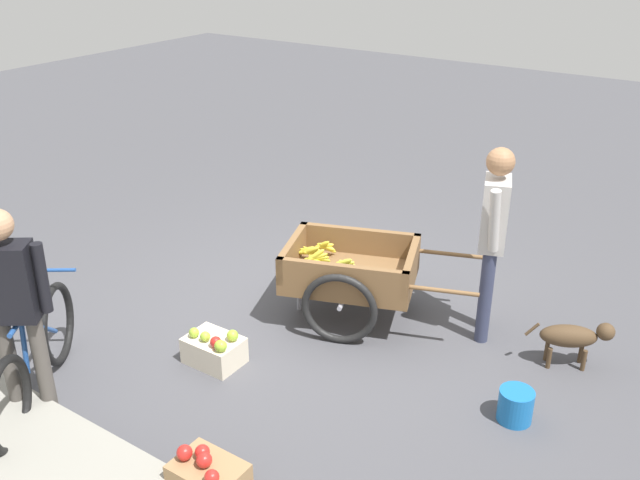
% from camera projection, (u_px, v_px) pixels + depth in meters
% --- Properties ---
extents(ground_plane, '(24.00, 24.00, 0.00)m').
position_uv_depth(ground_plane, '(300.00, 317.00, 6.21)').
color(ground_plane, '#47474C').
extents(fruit_cart, '(1.81, 1.27, 0.74)m').
position_uv_depth(fruit_cart, '(350.00, 273.00, 6.03)').
color(fruit_cart, brown).
rests_on(fruit_cart, ground).
extents(vendor_person, '(0.30, 0.55, 1.65)m').
position_uv_depth(vendor_person, '(493.00, 227.00, 5.55)').
color(vendor_person, '#333851').
rests_on(vendor_person, ground).
extents(bicycle, '(1.01, 1.39, 0.85)m').
position_uv_depth(bicycle, '(35.00, 358.00, 5.01)').
color(bicycle, black).
rests_on(bicycle, ground).
extents(cyclist_person, '(0.44, 0.38, 1.57)m').
position_uv_depth(cyclist_person, '(12.00, 298.00, 4.63)').
color(cyclist_person, '#4C4742').
rests_on(cyclist_person, ground).
extents(dog, '(0.61, 0.37, 0.40)m').
position_uv_depth(dog, '(574.00, 336.00, 5.42)').
color(dog, '#4C3823').
rests_on(dog, ground).
extents(plastic_bucket, '(0.25, 0.25, 0.24)m').
position_uv_depth(plastic_bucket, '(515.00, 405.00, 4.89)').
color(plastic_bucket, '#1966B2').
rests_on(plastic_bucket, ground).
extents(apple_crate, '(0.44, 0.32, 0.32)m').
position_uv_depth(apple_crate, '(208.00, 477.00, 4.26)').
color(apple_crate, '#99754C').
rests_on(apple_crate, ground).
extents(mixed_fruit_crate, '(0.44, 0.32, 0.31)m').
position_uv_depth(mixed_fruit_crate, '(214.00, 349.00, 5.51)').
color(mixed_fruit_crate, beige).
rests_on(mixed_fruit_crate, ground).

